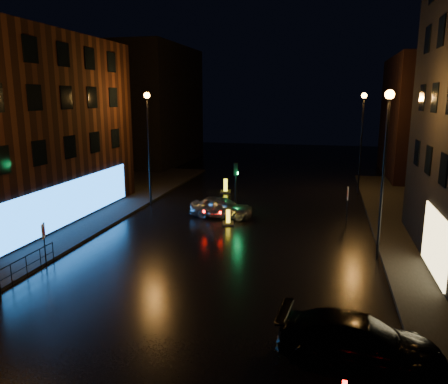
{
  "coord_description": "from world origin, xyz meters",
  "views": [
    {
      "loc": [
        5.08,
        -16.1,
        8.04
      ],
      "look_at": [
        -0.46,
        7.25,
        2.8
      ],
      "focal_mm": 35.0,
      "sensor_mm": 36.0,
      "label": 1
    }
  ],
  "objects_px": {
    "bollard_near": "(228,221)",
    "traffic_signal": "(236,203)",
    "road_sign_left": "(44,235)",
    "dark_sedan": "(359,341)",
    "road_sign_right": "(348,197)",
    "bollard_far": "(226,189)",
    "silver_hatchback": "(222,207)"
  },
  "relations": [
    {
      "from": "silver_hatchback",
      "to": "road_sign_left",
      "type": "distance_m",
      "value": 12.27
    },
    {
      "from": "bollard_far",
      "to": "road_sign_right",
      "type": "relative_size",
      "value": 0.61
    },
    {
      "from": "road_sign_left",
      "to": "silver_hatchback",
      "type": "bearing_deg",
      "value": 35.87
    },
    {
      "from": "silver_hatchback",
      "to": "bollard_near",
      "type": "distance_m",
      "value": 1.76
    },
    {
      "from": "dark_sedan",
      "to": "road_sign_right",
      "type": "height_order",
      "value": "road_sign_right"
    },
    {
      "from": "traffic_signal",
      "to": "silver_hatchback",
      "type": "height_order",
      "value": "traffic_signal"
    },
    {
      "from": "road_sign_right",
      "to": "dark_sedan",
      "type": "bearing_deg",
      "value": 88.78
    },
    {
      "from": "silver_hatchback",
      "to": "road_sign_left",
      "type": "xyz_separation_m",
      "value": [
        -6.18,
        -10.56,
        0.9
      ]
    },
    {
      "from": "traffic_signal",
      "to": "bollard_near",
      "type": "xyz_separation_m",
      "value": [
        0.27,
        -3.65,
        -0.3
      ]
    },
    {
      "from": "bollard_near",
      "to": "bollard_far",
      "type": "distance_m",
      "value": 9.61
    },
    {
      "from": "traffic_signal",
      "to": "bollard_far",
      "type": "relative_size",
      "value": 2.35
    },
    {
      "from": "traffic_signal",
      "to": "road_sign_right",
      "type": "distance_m",
      "value": 8.03
    },
    {
      "from": "dark_sedan",
      "to": "road_sign_left",
      "type": "relative_size",
      "value": 2.32
    },
    {
      "from": "bollard_near",
      "to": "bollard_far",
      "type": "bearing_deg",
      "value": 89.81
    },
    {
      "from": "bollard_near",
      "to": "road_sign_left",
      "type": "bearing_deg",
      "value": -141.82
    },
    {
      "from": "road_sign_left",
      "to": "bollard_near",
      "type": "bearing_deg",
      "value": 28.68
    },
    {
      "from": "road_sign_left",
      "to": "dark_sedan",
      "type": "bearing_deg",
      "value": -41.86
    },
    {
      "from": "bollard_far",
      "to": "road_sign_left",
      "type": "relative_size",
      "value": 0.68
    },
    {
      "from": "traffic_signal",
      "to": "dark_sedan",
      "type": "relative_size",
      "value": 0.69
    },
    {
      "from": "silver_hatchback",
      "to": "traffic_signal",
      "type": "bearing_deg",
      "value": -13.0
    },
    {
      "from": "bollard_far",
      "to": "road_sign_right",
      "type": "distance_m",
      "value": 12.45
    },
    {
      "from": "bollard_near",
      "to": "traffic_signal",
      "type": "bearing_deg",
      "value": 79.94
    },
    {
      "from": "silver_hatchback",
      "to": "bollard_near",
      "type": "xyz_separation_m",
      "value": [
        0.79,
        -1.48,
        -0.51
      ]
    },
    {
      "from": "traffic_signal",
      "to": "road_sign_right",
      "type": "relative_size",
      "value": 1.42
    },
    {
      "from": "dark_sedan",
      "to": "traffic_signal",
      "type": "bearing_deg",
      "value": 28.85
    },
    {
      "from": "traffic_signal",
      "to": "bollard_far",
      "type": "xyz_separation_m",
      "value": [
        -2.07,
        5.66,
        -0.25
      ]
    },
    {
      "from": "road_sign_left",
      "to": "road_sign_right",
      "type": "xyz_separation_m",
      "value": [
        14.39,
        10.84,
        0.2
      ]
    },
    {
      "from": "road_sign_left",
      "to": "traffic_signal",
      "type": "bearing_deg",
      "value": 38.44
    },
    {
      "from": "road_sign_left",
      "to": "road_sign_right",
      "type": "relative_size",
      "value": 0.89
    },
    {
      "from": "bollard_far",
      "to": "road_sign_left",
      "type": "distance_m",
      "value": 19.02
    },
    {
      "from": "bollard_near",
      "to": "road_sign_right",
      "type": "xyz_separation_m",
      "value": [
        7.42,
        1.76,
        1.61
      ]
    },
    {
      "from": "dark_sedan",
      "to": "silver_hatchback",
      "type": "bearing_deg",
      "value": 33.32
    }
  ]
}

